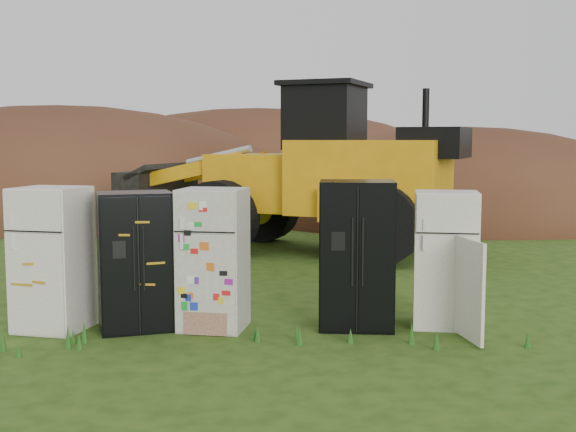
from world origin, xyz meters
name	(u,v)px	position (x,y,z in m)	size (l,w,h in m)	color
ground	(257,327)	(0.00, 0.00, 0.00)	(120.00, 120.00, 0.00)	#254512
fridge_leftmost	(52,259)	(-2.54, 0.02, 0.89)	(0.79, 0.76, 1.79)	white
fridge_black_side	(136,261)	(-1.51, 0.01, 0.86)	(0.90, 0.71, 1.73)	black
fridge_sticker	(213,259)	(-0.54, -0.02, 0.88)	(0.79, 0.73, 1.77)	silver
fridge_black_right	(357,254)	(1.27, -0.03, 0.93)	(0.93, 0.78, 1.86)	black
fridge_open_door	(445,259)	(2.40, -0.04, 0.86)	(0.78, 0.72, 1.72)	white
wheel_loader	(285,168)	(0.66, 6.39, 1.78)	(7.35, 2.98, 3.55)	orange
dirt_mound_right	(463,219)	(6.31, 12.32, 0.00)	(12.82, 9.40, 5.52)	#462316
dirt_mound_left	(62,213)	(-6.23, 14.66, 0.00)	(16.45, 12.34, 6.95)	#462316
dirt_mound_back	(258,202)	(0.19, 18.50, 0.00)	(17.47, 11.65, 7.13)	#462316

